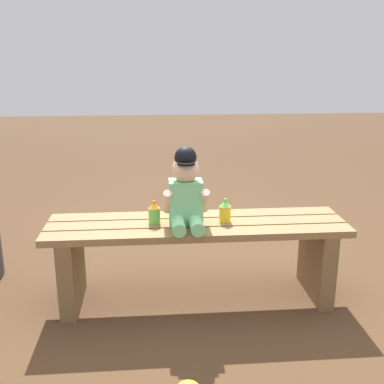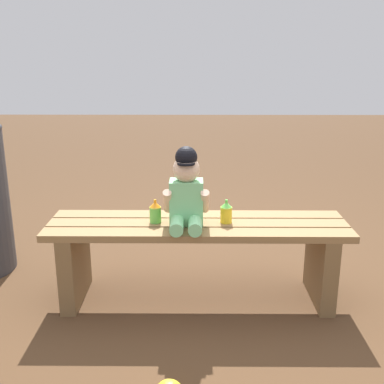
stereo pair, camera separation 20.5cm
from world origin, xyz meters
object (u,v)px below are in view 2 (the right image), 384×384
(sippy_cup_left, at_px, (155,211))
(sippy_cup_right, at_px, (226,212))
(park_bench, at_px, (198,247))
(child_figure, at_px, (186,191))

(sippy_cup_left, distance_m, sippy_cup_right, 0.37)
(park_bench, height_order, sippy_cup_right, sippy_cup_right)
(park_bench, relative_size, sippy_cup_left, 12.57)
(park_bench, distance_m, sippy_cup_left, 0.30)
(child_figure, distance_m, sippy_cup_left, 0.20)
(sippy_cup_left, bearing_deg, sippy_cup_right, 0.00)
(sippy_cup_left, bearing_deg, child_figure, -11.79)
(park_bench, distance_m, sippy_cup_right, 0.25)
(park_bench, distance_m, child_figure, 0.32)
(park_bench, xyz_separation_m, child_figure, (-0.06, -0.03, 0.32))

